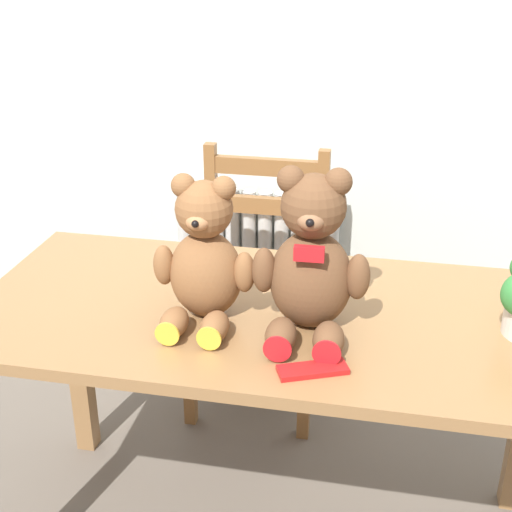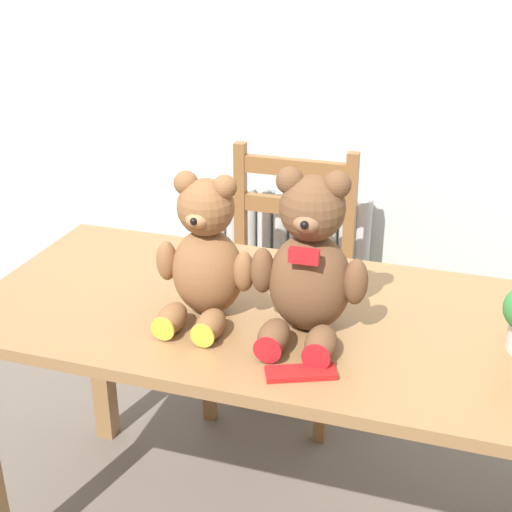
{
  "view_description": "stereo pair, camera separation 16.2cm",
  "coord_description": "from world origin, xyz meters",
  "px_view_note": "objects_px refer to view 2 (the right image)",
  "views": [
    {
      "loc": [
        0.26,
        -1.15,
        1.61
      ],
      "look_at": [
        -0.03,
        0.3,
        0.93
      ],
      "focal_mm": 50.0,
      "sensor_mm": 36.0,
      "label": 1
    },
    {
      "loc": [
        0.42,
        -1.11,
        1.61
      ],
      "look_at": [
        -0.03,
        0.3,
        0.93
      ],
      "focal_mm": 50.0,
      "sensor_mm": 36.0,
      "label": 2
    }
  ],
  "objects_px": {
    "wooden_chair_behind": "(283,285)",
    "teddy_bear_left": "(205,257)",
    "chocolate_bar": "(301,373)",
    "teddy_bear_right": "(309,265)"
  },
  "relations": [
    {
      "from": "teddy_bear_right",
      "to": "chocolate_bar",
      "type": "distance_m",
      "value": 0.25
    },
    {
      "from": "teddy_bear_left",
      "to": "teddy_bear_right",
      "type": "relative_size",
      "value": 0.91
    },
    {
      "from": "wooden_chair_behind",
      "to": "chocolate_bar",
      "type": "relative_size",
      "value": 6.3
    },
    {
      "from": "teddy_bear_right",
      "to": "wooden_chair_behind",
      "type": "bearing_deg",
      "value": -72.88
    },
    {
      "from": "chocolate_bar",
      "to": "wooden_chair_behind",
      "type": "bearing_deg",
      "value": 107.52
    },
    {
      "from": "teddy_bear_left",
      "to": "chocolate_bar",
      "type": "bearing_deg",
      "value": 146.59
    },
    {
      "from": "wooden_chair_behind",
      "to": "teddy_bear_left",
      "type": "xyz_separation_m",
      "value": [
        0.03,
        -0.79,
        0.46
      ]
    },
    {
      "from": "teddy_bear_left",
      "to": "chocolate_bar",
      "type": "xyz_separation_m",
      "value": [
        0.28,
        -0.19,
        -0.14
      ]
    },
    {
      "from": "teddy_bear_left",
      "to": "teddy_bear_right",
      "type": "bearing_deg",
      "value": 179.76
    },
    {
      "from": "wooden_chair_behind",
      "to": "chocolate_bar",
      "type": "xyz_separation_m",
      "value": [
        0.31,
        -0.97,
        0.32
      ]
    }
  ]
}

